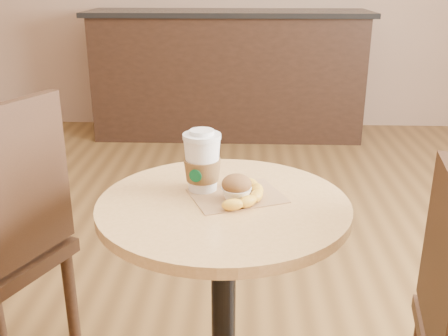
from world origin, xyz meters
The scene contains 6 objects.
cafe_table centered at (0.09, 0.04, 0.52)m, with size 0.68×0.68×0.75m.
service_counter centered at (0.00, 3.18, 0.52)m, with size 2.30×0.65×1.04m.
kraft_bag centered at (0.12, 0.07, 0.75)m, with size 0.24×0.18×0.00m, color #987149.
coffee_cup centered at (0.03, 0.11, 0.83)m, with size 0.11×0.11×0.18m.
muffin centered at (0.12, 0.04, 0.79)m, with size 0.08×0.08×0.07m.
banana centered at (0.15, 0.06, 0.77)m, with size 0.12×0.23×0.03m, color yellow, non-canonical shape.
Camera 1 is at (0.14, -1.24, 1.32)m, focal length 42.00 mm.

